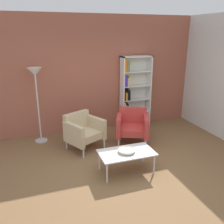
% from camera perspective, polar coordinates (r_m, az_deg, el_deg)
% --- Properties ---
extents(ground_plane, '(8.32, 8.32, 0.00)m').
position_cam_1_polar(ground_plane, '(4.57, 3.30, -14.58)').
color(ground_plane, brown).
extents(brick_back_panel, '(6.40, 0.12, 2.90)m').
position_cam_1_polar(brick_back_panel, '(6.28, -5.12, 8.68)').
color(brick_back_panel, '#9E5642').
rests_on(brick_back_panel, ground_plane).
extents(bookshelf_tall, '(0.80, 0.30, 1.90)m').
position_cam_1_polar(bookshelf_tall, '(6.53, 4.77, 4.58)').
color(bookshelf_tall, silver).
rests_on(bookshelf_tall, ground_plane).
extents(coffee_table_low, '(1.00, 0.56, 0.40)m').
position_cam_1_polar(coffee_table_low, '(4.51, 3.41, -9.66)').
color(coffee_table_low, silver).
rests_on(coffee_table_low, ground_plane).
extents(decorative_bowl, '(0.32, 0.32, 0.05)m').
position_cam_1_polar(decorative_bowl, '(4.48, 3.43, -8.91)').
color(decorative_bowl, beige).
rests_on(decorative_bowl, coffee_table_low).
extents(armchair_near_window, '(0.92, 0.90, 0.78)m').
position_cam_1_polar(armchair_near_window, '(5.42, -6.75, -4.28)').
color(armchair_near_window, '#C6B289').
rests_on(armchair_near_window, ground_plane).
extents(armchair_corner_red, '(0.91, 0.88, 0.78)m').
position_cam_1_polar(armchair_corner_red, '(5.70, 4.79, -3.08)').
color(armchair_corner_red, '#B73833').
rests_on(armchair_corner_red, ground_plane).
extents(floor_lamp_torchiere, '(0.32, 0.32, 1.74)m').
position_cam_1_polar(floor_lamp_torchiere, '(5.68, -17.38, 6.93)').
color(floor_lamp_torchiere, silver).
rests_on(floor_lamp_torchiere, ground_plane).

